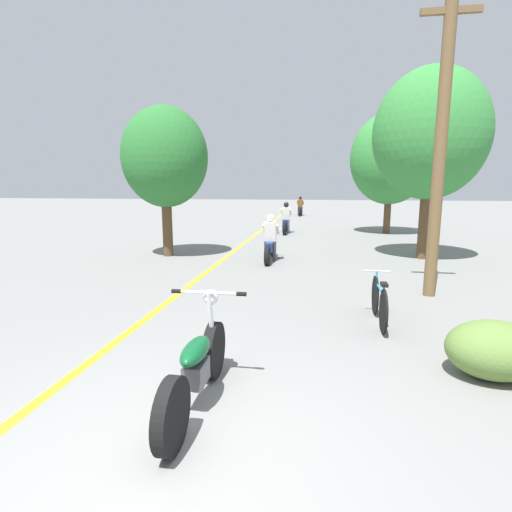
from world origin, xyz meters
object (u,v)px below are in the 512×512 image
(motorcycle_foreground, at_px, (197,367))
(roadside_tree_right_far, at_px, (390,159))
(roadside_tree_left, at_px, (165,158))
(motorcycle_rider_lead, at_px, (270,243))
(motorcycle_rider_mid, at_px, (286,221))
(bicycle_parked, at_px, (379,301))
(motorcycle_rider_far, at_px, (300,208))
(roadside_tree_right_near, at_px, (430,134))
(utility_pole, at_px, (441,141))

(motorcycle_foreground, bearing_deg, roadside_tree_right_far, 74.68)
(roadside_tree_left, bearing_deg, motorcycle_rider_lead, -5.80)
(motorcycle_rider_mid, bearing_deg, roadside_tree_left, -115.73)
(motorcycle_foreground, relative_size, bicycle_parked, 1.26)
(motorcycle_rider_lead, distance_m, motorcycle_rider_mid, 7.15)
(roadside_tree_right_far, xyz_separation_m, motorcycle_rider_far, (-4.63, 10.55, -2.94))
(motorcycle_rider_far, bearing_deg, roadside_tree_left, -100.71)
(motorcycle_foreground, bearing_deg, roadside_tree_right_near, 64.64)
(motorcycle_rider_lead, bearing_deg, roadside_tree_right_near, 13.66)
(roadside_tree_right_near, distance_m, motorcycle_foreground, 10.87)
(bicycle_parked, bearing_deg, roadside_tree_right_far, 80.64)
(roadside_tree_right_far, height_order, motorcycle_foreground, roadside_tree_right_far)
(motorcycle_rider_mid, height_order, bicycle_parked, motorcycle_rider_mid)
(roadside_tree_right_near, distance_m, roadside_tree_left, 8.14)
(utility_pole, xyz_separation_m, roadside_tree_right_near, (0.90, 4.48, 0.64))
(roadside_tree_right_far, distance_m, motorcycle_rider_far, 11.89)
(roadside_tree_right_far, relative_size, motorcycle_foreground, 2.70)
(motorcycle_rider_mid, bearing_deg, bicycle_parked, -78.15)
(roadside_tree_right_far, bearing_deg, roadside_tree_left, -137.04)
(roadside_tree_right_far, distance_m, bicycle_parked, 13.63)
(roadside_tree_right_near, distance_m, roadside_tree_right_far, 6.71)
(roadside_tree_left, xyz_separation_m, motorcycle_foreground, (3.65, -8.56, -2.69))
(roadside_tree_right_near, bearing_deg, roadside_tree_right_far, 90.30)
(roadside_tree_right_near, xyz_separation_m, bicycle_parked, (-2.19, -6.40, -3.40))
(roadside_tree_left, relative_size, motorcycle_foreground, 2.27)
(motorcycle_rider_far, relative_size, bicycle_parked, 1.23)
(roadside_tree_right_near, xyz_separation_m, roadside_tree_left, (-8.08, -0.79, -0.65))
(roadside_tree_right_far, relative_size, motorcycle_rider_far, 2.76)
(roadside_tree_right_near, distance_m, motorcycle_rider_mid, 8.34)
(motorcycle_foreground, bearing_deg, bicycle_parked, 52.84)
(bicycle_parked, bearing_deg, motorcycle_rider_mid, 101.85)
(utility_pole, bearing_deg, roadside_tree_right_near, 78.61)
(utility_pole, bearing_deg, bicycle_parked, -123.98)
(roadside_tree_left, height_order, motorcycle_foreground, roadside_tree_left)
(motorcycle_rider_far, xyz_separation_m, bicycle_parked, (2.47, -23.65, -0.16))
(motorcycle_rider_lead, relative_size, bicycle_parked, 1.24)
(roadside_tree_right_near, bearing_deg, motorcycle_rider_far, 105.13)
(roadside_tree_left, distance_m, motorcycle_foreground, 9.68)
(roadside_tree_left, xyz_separation_m, motorcycle_rider_lead, (3.41, -0.35, -2.59))
(motorcycle_foreground, height_order, bicycle_parked, motorcycle_foreground)
(utility_pole, height_order, motorcycle_rider_lead, utility_pole)
(roadside_tree_left, bearing_deg, motorcycle_rider_mid, 64.27)
(motorcycle_rider_lead, xyz_separation_m, bicycle_parked, (2.48, -5.26, -0.16))
(roadside_tree_left, distance_m, motorcycle_rider_lead, 4.30)
(motorcycle_foreground, bearing_deg, motorcycle_rider_far, 90.51)
(roadside_tree_right_far, bearing_deg, motorcycle_rider_lead, -120.61)
(roadside_tree_right_near, bearing_deg, bicycle_parked, -108.94)
(motorcycle_rider_mid, relative_size, bicycle_parked, 1.32)
(utility_pole, height_order, motorcycle_rider_mid, utility_pole)
(roadside_tree_right_near, xyz_separation_m, motorcycle_rider_mid, (-4.80, 6.02, -3.22))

